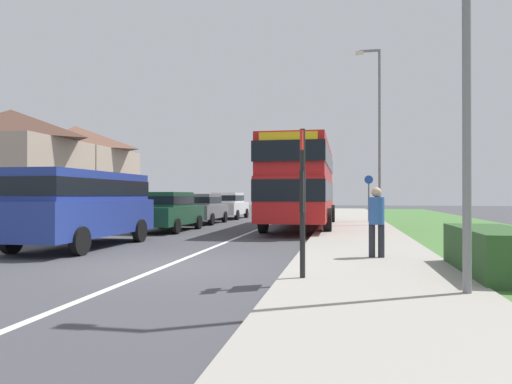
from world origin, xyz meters
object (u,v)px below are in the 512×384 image
(parked_van_blue, at_px, (83,202))
(bus_stop_sign, at_px, (303,192))
(street_lamp_near, at_px, (458,20))
(double_decker_bus, at_px, (302,181))
(parked_car_grey, at_px, (202,207))
(parked_car_dark_green, at_px, (168,210))
(cycle_route_sign, at_px, (369,196))
(pedestrian_at_stop, at_px, (377,219))
(street_lamp_mid, at_px, (377,126))
(parked_car_white, at_px, (228,204))

(parked_van_blue, height_order, bus_stop_sign, bus_stop_sign)
(street_lamp_near, bearing_deg, double_decker_bus, 103.75)
(parked_car_grey, height_order, bus_stop_sign, bus_stop_sign)
(double_decker_bus, bearing_deg, parked_car_dark_green, -153.22)
(bus_stop_sign, height_order, cycle_route_sign, bus_stop_sign)
(double_decker_bus, relative_size, parked_car_dark_green, 2.38)
(parked_van_blue, xyz_separation_m, parked_car_dark_green, (0.18, 6.13, -0.39))
(double_decker_bus, distance_m, bus_stop_sign, 13.37)
(parked_van_blue, distance_m, cycle_route_sign, 15.51)
(pedestrian_at_stop, height_order, bus_stop_sign, bus_stop_sign)
(double_decker_bus, height_order, cycle_route_sign, double_decker_bus)
(street_lamp_near, bearing_deg, cycle_route_sign, 90.98)
(parked_car_dark_green, height_order, street_lamp_near, street_lamp_near)
(parked_van_blue, distance_m, parked_car_dark_green, 6.14)
(parked_van_blue, xyz_separation_m, street_lamp_mid, (8.88, 10.01, 3.38))
(double_decker_bus, height_order, bus_stop_sign, double_decker_bus)
(bus_stop_sign, bearing_deg, street_lamp_near, -19.55)
(cycle_route_sign, distance_m, street_lamp_mid, 4.34)
(bus_stop_sign, bearing_deg, parked_car_grey, 112.68)
(parked_van_blue, bearing_deg, bus_stop_sign, -33.96)
(double_decker_bus, bearing_deg, bus_stop_sign, -84.92)
(cycle_route_sign, bearing_deg, parked_van_blue, -123.83)
(parked_car_grey, xyz_separation_m, parked_car_white, (0.11, 5.29, 0.04))
(parked_car_dark_green, relative_size, parked_car_white, 1.01)
(double_decker_bus, bearing_deg, parked_car_white, 124.25)
(parked_car_dark_green, bearing_deg, cycle_route_sign, 38.64)
(parked_car_dark_green, xyz_separation_m, street_lamp_near, (8.76, -11.43, 3.08))
(parked_car_grey, distance_m, street_lamp_near, 19.10)
(parked_car_dark_green, relative_size, parked_car_grey, 1.07)
(parked_car_dark_green, bearing_deg, parked_car_grey, 91.33)
(double_decker_bus, height_order, parked_car_white, double_decker_bus)
(parked_car_white, bearing_deg, bus_stop_sign, -72.90)
(parked_car_grey, bearing_deg, street_lamp_near, -61.89)
(parked_car_dark_green, bearing_deg, street_lamp_near, -52.53)
(parked_car_grey, height_order, parked_car_white, parked_car_white)
(parked_car_white, height_order, street_lamp_mid, street_lamp_mid)
(pedestrian_at_stop, bearing_deg, parked_car_dark_green, 135.43)
(pedestrian_at_stop, xyz_separation_m, cycle_route_sign, (0.57, 14.51, 0.45))
(double_decker_bus, xyz_separation_m, street_lamp_mid, (3.39, 1.21, 2.53))
(double_decker_bus, xyz_separation_m, pedestrian_at_stop, (2.57, -10.44, -1.17))
(double_decker_bus, bearing_deg, cycle_route_sign, 52.38)
(pedestrian_at_stop, bearing_deg, parked_car_grey, 121.69)
(parked_van_blue, relative_size, pedestrian_at_stop, 3.34)
(parked_car_white, distance_m, street_lamp_mid, 11.55)
(street_lamp_mid, bearing_deg, double_decker_bus, -160.40)
(parked_car_dark_green, xyz_separation_m, bus_stop_sign, (6.49, -10.62, 0.65))
(parked_car_dark_green, height_order, parked_car_white, parked_car_white)
(parked_van_blue, relative_size, parked_car_white, 1.25)
(pedestrian_at_stop, relative_size, bus_stop_sign, 0.64)
(parked_car_grey, bearing_deg, cycle_route_sign, 10.31)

